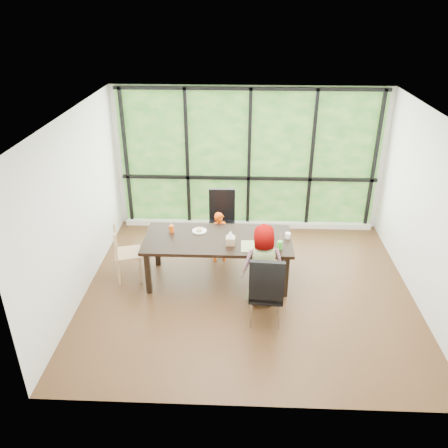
{
  "coord_description": "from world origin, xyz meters",
  "views": [
    {
      "loc": [
        -0.12,
        -5.87,
        4.12
      ],
      "look_at": [
        -0.38,
        0.17,
        1.05
      ],
      "focal_mm": 36.5,
      "sensor_mm": 36.0,
      "label": 1
    }
  ],
  "objects_px": {
    "plate_near": "(261,245)",
    "green_cup": "(280,245)",
    "dining_table": "(218,259)",
    "orange_cup": "(171,229)",
    "chair_interior_leather": "(266,288)",
    "tissue_box": "(230,241)",
    "child_toddler": "(220,237)",
    "white_mug": "(288,236)",
    "chair_window_leather": "(222,222)",
    "child_older": "(262,265)",
    "chair_end_beech": "(128,253)",
    "plate_far": "(199,231)"
  },
  "relations": [
    {
      "from": "chair_window_leather",
      "to": "chair_interior_leather",
      "type": "relative_size",
      "value": 1.0
    },
    {
      "from": "child_older",
      "to": "green_cup",
      "type": "distance_m",
      "value": 0.42
    },
    {
      "from": "chair_interior_leather",
      "to": "orange_cup",
      "type": "height_order",
      "value": "chair_interior_leather"
    },
    {
      "from": "dining_table",
      "to": "chair_interior_leather",
      "type": "relative_size",
      "value": 2.1
    },
    {
      "from": "child_toddler",
      "to": "plate_near",
      "type": "height_order",
      "value": "child_toddler"
    },
    {
      "from": "child_toddler",
      "to": "plate_near",
      "type": "relative_size",
      "value": 4.24
    },
    {
      "from": "plate_near",
      "to": "orange_cup",
      "type": "distance_m",
      "value": 1.45
    },
    {
      "from": "plate_near",
      "to": "white_mug",
      "type": "relative_size",
      "value": 2.4
    },
    {
      "from": "dining_table",
      "to": "orange_cup",
      "type": "xyz_separation_m",
      "value": [
        -0.74,
        0.18,
        0.43
      ]
    },
    {
      "from": "chair_interior_leather",
      "to": "green_cup",
      "type": "xyz_separation_m",
      "value": [
        0.21,
        0.71,
        0.27
      ]
    },
    {
      "from": "child_toddler",
      "to": "plate_near",
      "type": "bearing_deg",
      "value": -69.41
    },
    {
      "from": "chair_end_beech",
      "to": "green_cup",
      "type": "bearing_deg",
      "value": -112.15
    },
    {
      "from": "chair_end_beech",
      "to": "plate_far",
      "type": "distance_m",
      "value": 1.18
    },
    {
      "from": "plate_near",
      "to": "green_cup",
      "type": "distance_m",
      "value": 0.29
    },
    {
      "from": "chair_interior_leather",
      "to": "green_cup",
      "type": "distance_m",
      "value": 0.79
    },
    {
      "from": "chair_interior_leather",
      "to": "white_mug",
      "type": "bearing_deg",
      "value": -104.87
    },
    {
      "from": "dining_table",
      "to": "orange_cup",
      "type": "bearing_deg",
      "value": 166.5
    },
    {
      "from": "orange_cup",
      "to": "child_toddler",
      "type": "bearing_deg",
      "value": 29.99
    },
    {
      "from": "orange_cup",
      "to": "green_cup",
      "type": "distance_m",
      "value": 1.73
    },
    {
      "from": "plate_far",
      "to": "plate_near",
      "type": "relative_size",
      "value": 1.1
    },
    {
      "from": "child_toddler",
      "to": "green_cup",
      "type": "relative_size",
      "value": 7.04
    },
    {
      "from": "chair_interior_leather",
      "to": "white_mug",
      "type": "distance_m",
      "value": 1.14
    },
    {
      "from": "green_cup",
      "to": "tissue_box",
      "type": "relative_size",
      "value": 0.9
    },
    {
      "from": "chair_window_leather",
      "to": "child_toddler",
      "type": "distance_m",
      "value": 0.4
    },
    {
      "from": "white_mug",
      "to": "tissue_box",
      "type": "bearing_deg",
      "value": -165.34
    },
    {
      "from": "chair_interior_leather",
      "to": "chair_window_leather",
      "type": "bearing_deg",
      "value": -66.49
    },
    {
      "from": "chair_interior_leather",
      "to": "child_toddler",
      "type": "xyz_separation_m",
      "value": [
        -0.72,
        1.6,
        -0.1
      ]
    },
    {
      "from": "dining_table",
      "to": "chair_interior_leather",
      "type": "distance_m",
      "value": 1.24
    },
    {
      "from": "chair_window_leather",
      "to": "plate_near",
      "type": "relative_size",
      "value": 5.15
    },
    {
      "from": "plate_far",
      "to": "orange_cup",
      "type": "distance_m",
      "value": 0.44
    },
    {
      "from": "chair_interior_leather",
      "to": "orange_cup",
      "type": "relative_size",
      "value": 9.34
    },
    {
      "from": "child_toddler",
      "to": "orange_cup",
      "type": "height_order",
      "value": "child_toddler"
    },
    {
      "from": "green_cup",
      "to": "dining_table",
      "type": "bearing_deg",
      "value": 163.06
    },
    {
      "from": "green_cup",
      "to": "plate_far",
      "type": "bearing_deg",
      "value": 157.83
    },
    {
      "from": "chair_window_leather",
      "to": "plate_far",
      "type": "bearing_deg",
      "value": -113.0
    },
    {
      "from": "chair_end_beech",
      "to": "plate_near",
      "type": "bearing_deg",
      "value": -110.53
    },
    {
      "from": "plate_near",
      "to": "dining_table",
      "type": "bearing_deg",
      "value": 163.74
    },
    {
      "from": "plate_near",
      "to": "green_cup",
      "type": "xyz_separation_m",
      "value": [
        0.27,
        -0.09,
        0.06
      ]
    },
    {
      "from": "plate_near",
      "to": "tissue_box",
      "type": "relative_size",
      "value": 1.5
    },
    {
      "from": "chair_window_leather",
      "to": "chair_interior_leather",
      "type": "distance_m",
      "value": 2.11
    },
    {
      "from": "chair_interior_leather",
      "to": "orange_cup",
      "type": "distance_m",
      "value": 1.89
    },
    {
      "from": "chair_end_beech",
      "to": "white_mug",
      "type": "bearing_deg",
      "value": -104.1
    },
    {
      "from": "chair_window_leather",
      "to": "white_mug",
      "type": "distance_m",
      "value": 1.44
    },
    {
      "from": "child_toddler",
      "to": "chair_interior_leather",
      "type": "bearing_deg",
      "value": -84.91
    },
    {
      "from": "white_mug",
      "to": "chair_window_leather",
      "type": "bearing_deg",
      "value": 138.56
    },
    {
      "from": "chair_window_leather",
      "to": "child_toddler",
      "type": "height_order",
      "value": "chair_window_leather"
    },
    {
      "from": "orange_cup",
      "to": "white_mug",
      "type": "relative_size",
      "value": 1.32
    },
    {
      "from": "child_toddler",
      "to": "white_mug",
      "type": "relative_size",
      "value": 10.19
    },
    {
      "from": "plate_near",
      "to": "child_older",
      "type": "bearing_deg",
      "value": -88.14
    },
    {
      "from": "child_older",
      "to": "green_cup",
      "type": "bearing_deg",
      "value": -140.68
    }
  ]
}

